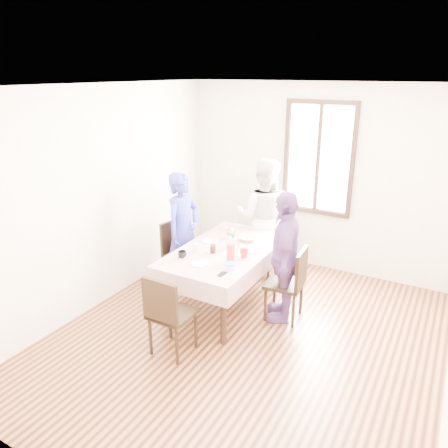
{
  "coord_description": "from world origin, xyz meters",
  "views": [
    {
      "loc": [
        1.8,
        -3.72,
        2.83
      ],
      "look_at": [
        -0.58,
        0.51,
        1.1
      ],
      "focal_mm": 34.62,
      "sensor_mm": 36.0,
      "label": 1
    }
  ],
  "objects": [
    {
      "name": "butter_tub",
      "position": [
        -0.26,
        0.08,
        0.79
      ],
      "size": [
        0.11,
        0.11,
        0.05
      ],
      "primitive_type": "cylinder",
      "color": "white",
      "rests_on": "tablecloth"
    },
    {
      "name": "plate_near",
      "position": [
        -0.61,
        0.02,
        0.77
      ],
      "size": [
        0.2,
        0.2,
        0.01
      ],
      "primitive_type": "cylinder",
      "color": "white",
      "rests_on": "tablecloth"
    },
    {
      "name": "juice_carton",
      "position": [
        -0.35,
        0.27,
        0.86
      ],
      "size": [
        0.07,
        0.07,
        0.21
      ],
      "primitive_type": "cube",
      "color": "red",
      "rests_on": "tablecloth"
    },
    {
      "name": "plate_left",
      "position": [
        -0.87,
        0.67,
        0.77
      ],
      "size": [
        0.2,
        0.2,
        0.01
      ],
      "primitive_type": "cylinder",
      "color": "white",
      "rests_on": "tablecloth"
    },
    {
      "name": "dining_table",
      "position": [
        -0.58,
        0.56,
        0.38
      ],
      "size": [
        0.92,
        1.66,
        0.75
      ],
      "primitive_type": "cube",
      "color": "black",
      "rests_on": "ground"
    },
    {
      "name": "serving_bowl",
      "position": [
        -0.46,
        0.94,
        0.79
      ],
      "size": [
        0.28,
        0.28,
        0.05
      ],
      "primitive_type": "imported",
      "rotation": [
        0.0,
        0.0,
        0.31
      ],
      "color": "white",
      "rests_on": "tablecloth"
    },
    {
      "name": "back_wall",
      "position": [
        0.0,
        2.25,
        1.35
      ],
      "size": [
        4.0,
        0.0,
        4.0
      ],
      "primitive_type": "plane",
      "rotation": [
        1.57,
        0.0,
        0.0
      ],
      "color": "beige",
      "rests_on": "ground"
    },
    {
      "name": "mug_green",
      "position": [
        -0.7,
        0.91,
        0.81
      ],
      "size": [
        0.12,
        0.12,
        0.09
      ],
      "primitive_type": "imported",
      "rotation": [
        0.0,
        0.0,
        -0.0
      ],
      "color": "#0C7226",
      "rests_on": "tablecloth"
    },
    {
      "name": "chair_left",
      "position": [
        -1.34,
        0.72,
        0.46
      ],
      "size": [
        0.48,
        0.48,
        0.91
      ],
      "primitive_type": "cube",
      "rotation": [
        0.0,
        0.0,
        -1.73
      ],
      "color": "black",
      "rests_on": "ground"
    },
    {
      "name": "tablecloth",
      "position": [
        -0.58,
        0.56,
        0.76
      ],
      "size": [
        1.04,
        1.78,
        0.01
      ],
      "primitive_type": "cube",
      "color": "#4F080D",
      "rests_on": "dining_table"
    },
    {
      "name": "mug_black",
      "position": [
        -0.89,
        0.08,
        0.8
      ],
      "size": [
        0.11,
        0.11,
        0.08
      ],
      "primitive_type": "imported",
      "rotation": [
        0.0,
        0.0,
        0.04
      ],
      "color": "black",
      "rests_on": "tablecloth"
    },
    {
      "name": "chair_far",
      "position": [
        -0.58,
        1.7,
        0.46
      ],
      "size": [
        0.43,
        0.43,
        0.91
      ],
      "primitive_type": "cube",
      "rotation": [
        0.0,
        0.0,
        3.12
      ],
      "color": "black",
      "rests_on": "ground"
    },
    {
      "name": "drinking_glass",
      "position": [
        -0.84,
        0.3,
        0.82
      ],
      "size": [
        0.08,
        0.08,
        0.11
      ],
      "primitive_type": "cylinder",
      "color": "silver",
      "rests_on": "tablecloth"
    },
    {
      "name": "ground",
      "position": [
        0.0,
        0.0,
        0.0
      ],
      "size": [
        4.5,
        4.5,
        0.0
      ],
      "primitive_type": "plane",
      "color": "black",
      "rests_on": "ground"
    },
    {
      "name": "flower_bunch",
      "position": [
        -0.56,
        0.61,
        0.96
      ],
      "size": [
        0.09,
        0.09,
        0.1
      ],
      "primitive_type": null,
      "color": "yellow",
      "rests_on": "flower_vase"
    },
    {
      "name": "plate_right",
      "position": [
        -0.24,
        0.66,
        0.77
      ],
      "size": [
        0.2,
        0.2,
        0.01
      ],
      "primitive_type": "cylinder",
      "color": "white",
      "rests_on": "tablecloth"
    },
    {
      "name": "person_left",
      "position": [
        -1.32,
        0.72,
        0.8
      ],
      "size": [
        0.44,
        0.62,
        1.6
      ],
      "primitive_type": "imported",
      "rotation": [
        0.0,
        0.0,
        1.48
      ],
      "color": "navy",
      "rests_on": "ground"
    },
    {
      "name": "mug_flag",
      "position": [
        -0.26,
        0.44,
        0.81
      ],
      "size": [
        0.14,
        0.14,
        0.1
      ],
      "primitive_type": "imported",
      "rotation": [
        0.0,
        0.0,
        0.56
      ],
      "color": "red",
      "rests_on": "tablecloth"
    },
    {
      "name": "person_far",
      "position": [
        -0.58,
        1.68,
        0.85
      ],
      "size": [
        0.96,
        0.83,
        1.7
      ],
      "primitive_type": "imported",
      "rotation": [
        0.0,
        0.0,
        3.39
      ],
      "color": "white",
      "rests_on": "ground"
    },
    {
      "name": "smartphone",
      "position": [
        -0.27,
        -0.08,
        0.77
      ],
      "size": [
        0.06,
        0.13,
        0.01
      ],
      "primitive_type": "cube",
      "color": "black",
      "rests_on": "tablecloth"
    },
    {
      "name": "chair_right",
      "position": [
        0.19,
        0.61,
        0.46
      ],
      "size": [
        0.45,
        0.45,
        0.91
      ],
      "primitive_type": "cube",
      "rotation": [
        0.0,
        0.0,
        1.65
      ],
      "color": "black",
      "rests_on": "ground"
    },
    {
      "name": "butter_lid",
      "position": [
        -0.26,
        0.08,
        0.82
      ],
      "size": [
        0.12,
        0.12,
        0.01
      ],
      "primitive_type": "cylinder",
      "color": "blue",
      "rests_on": "butter_tub"
    },
    {
      "name": "window_frame",
      "position": [
        0.0,
        2.23,
        1.65
      ],
      "size": [
        1.02,
        0.06,
        1.62
      ],
      "primitive_type": "cube",
      "color": "black",
      "rests_on": "back_wall"
    },
    {
      "name": "chair_near",
      "position": [
        -0.58,
        -0.58,
        0.46
      ],
      "size": [
        0.43,
        0.43,
        0.91
      ],
      "primitive_type": "cube",
      "rotation": [
        0.0,
        0.0,
        -0.02
      ],
      "color": "black",
      "rests_on": "ground"
    },
    {
      "name": "person_right",
      "position": [
        0.17,
        0.61,
        0.79
      ],
      "size": [
        0.66,
        1.0,
        1.58
      ],
      "primitive_type": "imported",
      "rotation": [
        0.0,
        0.0,
        -1.25
      ],
      "color": "#5C3770",
      "rests_on": "ground"
    },
    {
      "name": "flower_vase",
      "position": [
        -0.56,
        0.61,
        0.84
      ],
      "size": [
        0.07,
        0.07,
        0.15
      ],
      "primitive_type": "cylinder",
      "color": "silver",
      "rests_on": "tablecloth"
    },
    {
      "name": "jam_jar",
      "position": [
        -0.65,
        0.37,
        0.81
      ],
      "size": [
        0.07,
        0.07,
        0.1
      ],
      "primitive_type": "cylinder",
      "color": "black",
      "rests_on": "tablecloth"
    },
    {
      "name": "window_pane",
      "position": [
        0.0,
        2.24,
        1.65
      ],
      "size": [
        0.9,
        0.02,
        1.5
      ],
      "primitive_type": "cube",
      "color": "white",
      "rests_on": "back_wall"
    }
  ]
}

